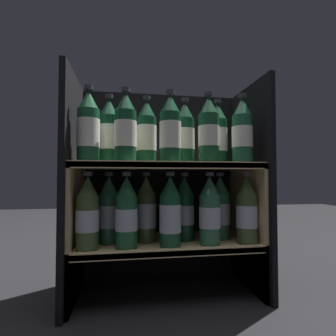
# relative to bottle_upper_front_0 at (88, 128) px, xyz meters

# --- Properties ---
(ground_plane) EXTENTS (6.00, 6.00, 0.00)m
(ground_plane) POSITION_rel_bottle_upper_front_0_xyz_m (0.28, -0.06, -0.60)
(ground_plane) COLOR black
(fridge_back_wall) EXTENTS (0.71, 0.02, 0.81)m
(fridge_back_wall) POSITION_rel_bottle_upper_front_0_xyz_m (0.28, 0.26, -0.20)
(fridge_back_wall) COLOR black
(fridge_back_wall) RESTS_ON ground_plane
(fridge_side_left) EXTENTS (0.02, 0.34, 0.81)m
(fridge_side_left) POSITION_rel_bottle_upper_front_0_xyz_m (-0.07, 0.10, -0.20)
(fridge_side_left) COLOR black
(fridge_side_left) RESTS_ON ground_plane
(fridge_side_right) EXTENTS (0.02, 0.34, 0.81)m
(fridge_side_right) POSITION_rel_bottle_upper_front_0_xyz_m (0.62, 0.10, -0.20)
(fridge_side_right) COLOR black
(fridge_side_right) RESTS_ON ground_plane
(shelf_lower) EXTENTS (0.67, 0.30, 0.20)m
(shelf_lower) POSITION_rel_bottle_upper_front_0_xyz_m (0.28, 0.08, -0.43)
(shelf_lower) COLOR #DBBC84
(shelf_lower) RESTS_ON ground_plane
(shelf_upper) EXTENTS (0.67, 0.30, 0.49)m
(shelf_upper) POSITION_rel_bottle_upper_front_0_xyz_m (0.28, 0.09, -0.23)
(shelf_upper) COLOR #DBBC84
(shelf_upper) RESTS_ON ground_plane
(bottle_upper_front_0) EXTENTS (0.08, 0.08, 0.26)m
(bottle_upper_front_0) POSITION_rel_bottle_upper_front_0_xyz_m (0.00, 0.00, 0.00)
(bottle_upper_front_0) COLOR #194C2D
(bottle_upper_front_0) RESTS_ON shelf_upper
(bottle_upper_front_1) EXTENTS (0.08, 0.08, 0.26)m
(bottle_upper_front_1) POSITION_rel_bottle_upper_front_0_xyz_m (0.12, -0.00, 0.00)
(bottle_upper_front_1) COLOR #144228
(bottle_upper_front_1) RESTS_ON shelf_upper
(bottle_upper_front_2) EXTENTS (0.08, 0.08, 0.26)m
(bottle_upper_front_2) POSITION_rel_bottle_upper_front_0_xyz_m (0.28, -0.00, 0.00)
(bottle_upper_front_2) COLOR #144228
(bottle_upper_front_2) RESTS_ON shelf_upper
(bottle_upper_front_3) EXTENTS (0.08, 0.08, 0.26)m
(bottle_upper_front_3) POSITION_rel_bottle_upper_front_0_xyz_m (0.42, 0.00, 0.00)
(bottle_upper_front_3) COLOR #194C2D
(bottle_upper_front_3) RESTS_ON shelf_upper
(bottle_upper_front_4) EXTENTS (0.08, 0.08, 0.26)m
(bottle_upper_front_4) POSITION_rel_bottle_upper_front_0_xyz_m (0.54, -0.00, 0.00)
(bottle_upper_front_4) COLOR #1E5638
(bottle_upper_front_4) RESTS_ON shelf_upper
(bottle_upper_back_0) EXTENTS (0.08, 0.08, 0.26)m
(bottle_upper_back_0) POSITION_rel_bottle_upper_front_0_xyz_m (0.06, 0.08, 0.00)
(bottle_upper_back_0) COLOR #144228
(bottle_upper_back_0) RESTS_ON shelf_upper
(bottle_upper_back_1) EXTENTS (0.08, 0.08, 0.26)m
(bottle_upper_back_1) POSITION_rel_bottle_upper_front_0_xyz_m (0.20, 0.08, -0.00)
(bottle_upper_back_1) COLOR #144228
(bottle_upper_back_1) RESTS_ON shelf_upper
(bottle_upper_back_2) EXTENTS (0.08, 0.08, 0.26)m
(bottle_upper_back_2) POSITION_rel_bottle_upper_front_0_xyz_m (0.35, 0.08, 0.00)
(bottle_upper_back_2) COLOR #144228
(bottle_upper_back_2) RESTS_ON shelf_upper
(bottle_upper_back_3) EXTENTS (0.08, 0.08, 0.26)m
(bottle_upper_back_3) POSITION_rel_bottle_upper_front_0_xyz_m (0.48, 0.08, 0.00)
(bottle_upper_back_3) COLOR #194C2D
(bottle_upper_back_3) RESTS_ON shelf_upper
(bottle_lower_front_0) EXTENTS (0.08, 0.08, 0.26)m
(bottle_lower_front_0) POSITION_rel_bottle_upper_front_0_xyz_m (0.00, -0.00, -0.29)
(bottle_lower_front_0) COLOR #384C28
(bottle_lower_front_0) RESTS_ON shelf_lower
(bottle_lower_front_1) EXTENTS (0.08, 0.08, 0.26)m
(bottle_lower_front_1) POSITION_rel_bottle_upper_front_0_xyz_m (0.13, 0.00, -0.29)
(bottle_lower_front_1) COLOR #194C2D
(bottle_lower_front_1) RESTS_ON shelf_lower
(bottle_lower_front_2) EXTENTS (0.08, 0.08, 0.26)m
(bottle_lower_front_2) POSITION_rel_bottle_upper_front_0_xyz_m (0.27, 0.00, -0.29)
(bottle_lower_front_2) COLOR #144228
(bottle_lower_front_2) RESTS_ON shelf_lower
(bottle_lower_front_3) EXTENTS (0.08, 0.08, 0.26)m
(bottle_lower_front_3) POSITION_rel_bottle_upper_front_0_xyz_m (0.42, 0.00, -0.29)
(bottle_lower_front_3) COLOR #285B42
(bottle_lower_front_3) RESTS_ON shelf_lower
(bottle_lower_front_4) EXTENTS (0.08, 0.08, 0.26)m
(bottle_lower_front_4) POSITION_rel_bottle_upper_front_0_xyz_m (0.56, 0.00, -0.29)
(bottle_lower_front_4) COLOR #384C28
(bottle_lower_front_4) RESTS_ON shelf_lower
(bottle_lower_back_0) EXTENTS (0.08, 0.08, 0.26)m
(bottle_lower_back_0) POSITION_rel_bottle_upper_front_0_xyz_m (0.06, 0.08, -0.29)
(bottle_lower_back_0) COLOR #285B42
(bottle_lower_back_0) RESTS_ON shelf_lower
(bottle_lower_back_1) EXTENTS (0.08, 0.08, 0.26)m
(bottle_lower_back_1) POSITION_rel_bottle_upper_front_0_xyz_m (0.20, 0.08, -0.29)
(bottle_lower_back_1) COLOR #384C28
(bottle_lower_back_1) RESTS_ON shelf_lower
(bottle_lower_back_2) EXTENTS (0.08, 0.08, 0.26)m
(bottle_lower_back_2) POSITION_rel_bottle_upper_front_0_xyz_m (0.35, 0.08, -0.29)
(bottle_lower_back_2) COLOR #144228
(bottle_lower_back_2) RESTS_ON shelf_lower
(bottle_lower_back_3) EXTENTS (0.08, 0.08, 0.26)m
(bottle_lower_back_3) POSITION_rel_bottle_upper_front_0_xyz_m (0.49, 0.08, -0.29)
(bottle_lower_back_3) COLOR #285B42
(bottle_lower_back_3) RESTS_ON shelf_lower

